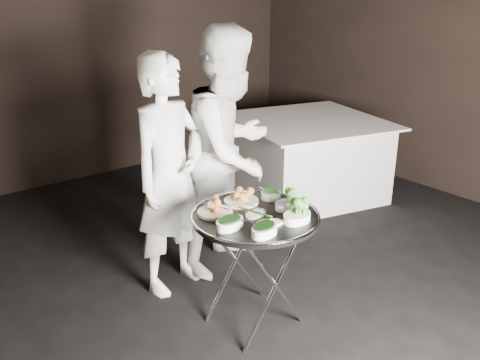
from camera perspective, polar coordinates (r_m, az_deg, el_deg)
floor at (r=3.44m, az=4.41°, el=-16.54°), size 6.00×7.00×0.05m
wall_back at (r=5.85m, az=-20.03°, el=14.06°), size 6.00×0.05×3.00m
tray_stand at (r=3.25m, az=1.67°, el=-9.52°), size 0.51×0.43×0.75m
serving_tray at (r=3.09m, az=1.74°, el=-4.10°), size 0.79×0.79×0.04m
potato_plate_a at (r=3.08m, az=-2.83°, el=-3.24°), size 0.22×0.22×0.08m
potato_plate_b at (r=3.24m, az=0.14°, el=-1.99°), size 0.22×0.22×0.08m
greens_bowl at (r=3.31m, az=3.47°, el=-1.55°), size 0.13×0.13×0.08m
asparagus_plate_a at (r=3.07m, az=1.71°, el=-3.74°), size 0.18×0.13×0.03m
asparagus_plate_b at (r=2.96m, az=3.33°, el=-4.76°), size 0.19×0.15×0.03m
spinach_bowl_a at (r=2.91m, az=-1.16°, el=-4.73°), size 0.21×0.15×0.08m
spinach_bowl_b at (r=2.84m, az=2.75°, el=-5.46°), size 0.22×0.18×0.08m
broccoli_bowl_a at (r=3.17m, az=5.51°, el=-2.66°), size 0.20×0.16×0.08m
broccoli_bowl_b at (r=3.01m, az=6.42°, el=-3.96°), size 0.21×0.17×0.08m
serving_utensils at (r=3.12m, az=1.17°, el=-2.59°), size 0.58×0.42×0.01m
waiter_left at (r=3.52m, az=-7.90°, el=0.41°), size 0.70×0.55×1.69m
waiter_right at (r=3.80m, az=-1.02°, el=3.28°), size 1.07×0.95×1.84m
dining_table at (r=5.36m, az=7.59°, el=2.58°), size 1.41×1.41×0.80m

